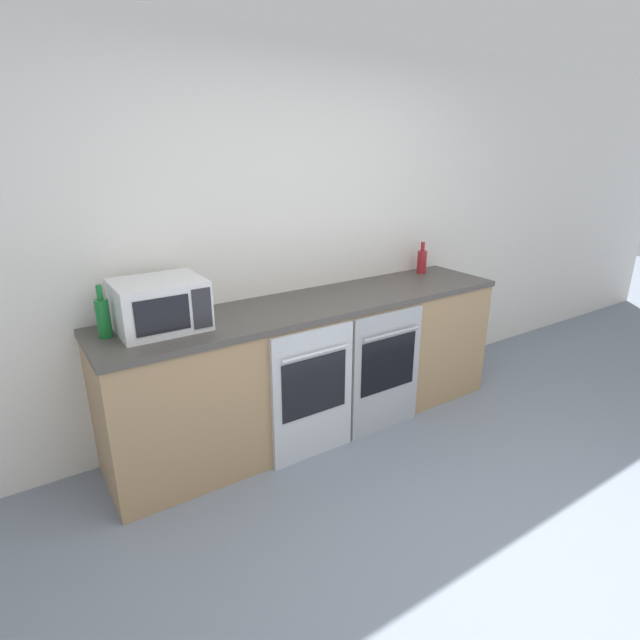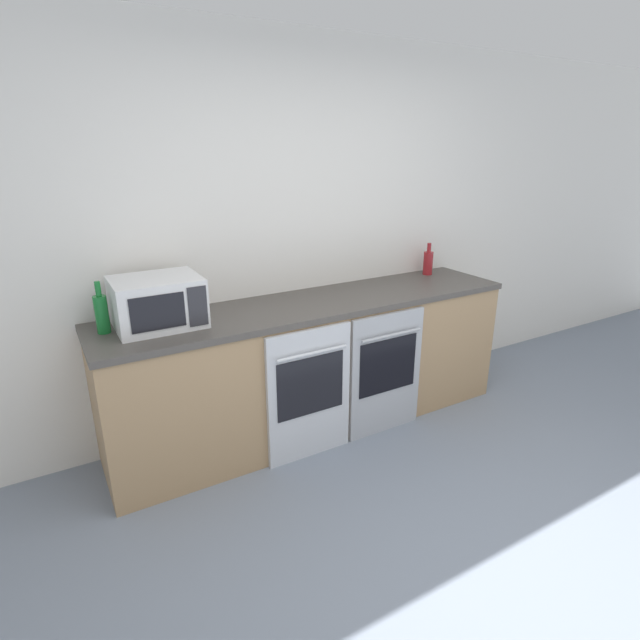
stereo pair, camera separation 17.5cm
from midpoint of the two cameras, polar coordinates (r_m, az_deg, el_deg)
ground_plane at (r=2.70m, az=19.91°, el=-26.82°), size 16.00×16.00×0.00m
wall_back at (r=3.50m, az=-5.00°, el=9.39°), size 10.00×0.06×2.60m
counter_back at (r=3.47m, az=-1.93°, el=-5.14°), size 2.86×0.63×0.92m
oven_left at (r=3.13m, az=-2.40°, el=-8.48°), size 0.57×0.06×0.87m
oven_right at (r=3.44m, az=6.17°, el=-5.89°), size 0.57×0.06×0.87m
microwave at (r=2.94m, az=-19.48°, el=1.66°), size 0.48×0.40×0.28m
bottle_green at (r=2.93m, az=-25.12°, el=0.32°), size 0.07×0.07×0.29m
bottle_red at (r=4.10m, az=10.37°, el=6.65°), size 0.07×0.07×0.25m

